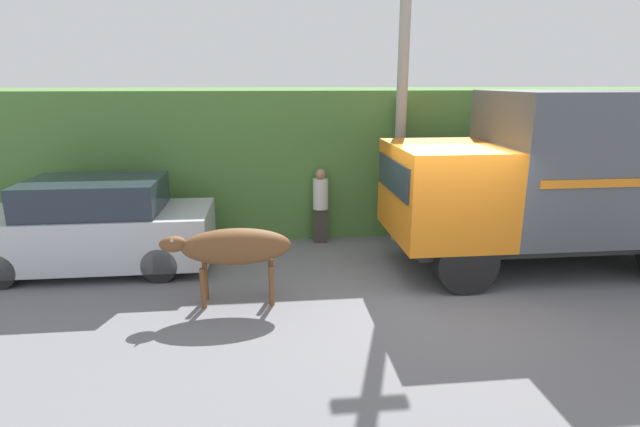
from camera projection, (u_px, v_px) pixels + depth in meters
ground_plane at (437, 291)px, 8.86m from camera, size 60.00×60.00×0.00m
hillside_embankment at (369, 149)px, 14.31m from camera, size 32.00×5.76×3.40m
building_backdrop at (272, 160)px, 12.63m from camera, size 4.35×2.70×3.29m
cargo_truck at (570, 175)px, 9.59m from camera, size 6.47×2.53×3.43m
brown_cow at (234, 247)px, 8.16m from camera, size 2.12×0.60×1.29m
parked_suv at (94, 227)px, 9.70m from camera, size 4.52×1.90×1.79m
pedestrian_on_hill at (321, 202)px, 11.30m from camera, size 0.38×0.38×1.71m
utility_pole at (402, 86)px, 10.81m from camera, size 0.90×0.24×6.79m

